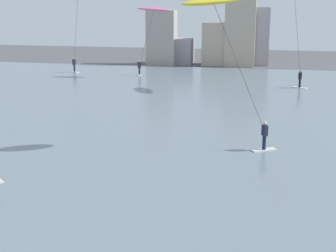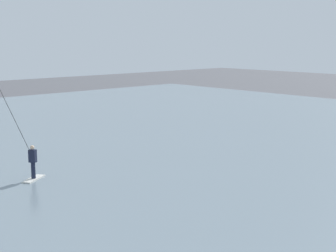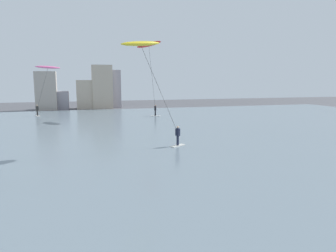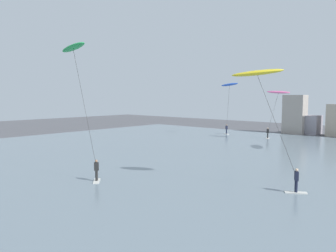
% 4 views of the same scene
% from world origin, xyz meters
% --- Properties ---
extents(water_bay, '(84.00, 52.00, 0.10)m').
position_xyz_m(water_bay, '(0.00, 30.66, 0.05)').
color(water_bay, slate).
rests_on(water_bay, ground).
extents(far_shore_buildings, '(14.97, 4.63, 8.00)m').
position_xyz_m(far_shore_buildings, '(-4.76, 59.73, 3.14)').
color(far_shore_buildings, '#A89E93').
rests_on(far_shore_buildings, ground).
extents(kitesurfer_yellow, '(5.49, 2.60, 8.38)m').
position_xyz_m(kitesurfer_yellow, '(-0.65, 23.68, 7.53)').
color(kitesurfer_yellow, silver).
rests_on(kitesurfer_yellow, water_bay).
extents(kitesurfer_blue, '(3.48, 2.76, 8.72)m').
position_xyz_m(kitesurfer_blue, '(-18.15, 48.51, 7.52)').
color(kitesurfer_blue, silver).
rests_on(kitesurfer_blue, water_bay).
extents(kitesurfer_pink, '(4.03, 2.33, 7.32)m').
position_xyz_m(kitesurfer_pink, '(-9.87, 48.21, 6.58)').
color(kitesurfer_pink, silver).
rests_on(kitesurfer_pink, water_bay).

